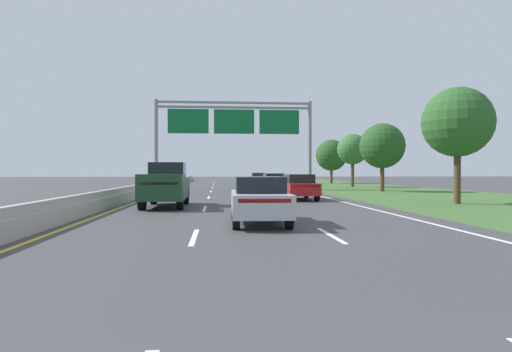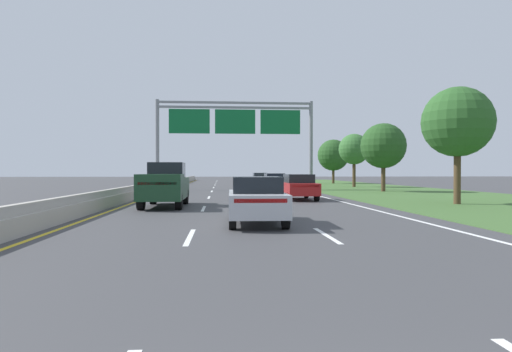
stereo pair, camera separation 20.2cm
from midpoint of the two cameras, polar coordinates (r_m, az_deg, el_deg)
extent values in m
plane|color=#3D3D3F|center=(36.44, -2.71, -2.15)|extent=(220.00, 220.00, 0.00)
cube|color=white|center=(12.03, -8.01, -7.74)|extent=(0.14, 3.00, 0.01)
cube|color=white|center=(20.97, -6.48, -4.18)|extent=(0.14, 3.00, 0.01)
cube|color=white|center=(29.94, -5.87, -2.74)|extent=(0.14, 3.00, 0.01)
cube|color=white|center=(38.93, -5.54, -1.97)|extent=(0.14, 3.00, 0.01)
cube|color=white|center=(47.92, -5.34, -1.49)|extent=(0.14, 3.00, 0.01)
cube|color=white|center=(56.91, -5.20, -1.16)|extent=(0.14, 3.00, 0.01)
cube|color=white|center=(65.91, -5.10, -0.92)|extent=(0.14, 3.00, 0.01)
cube|color=white|center=(74.90, -5.02, -0.74)|extent=(0.14, 3.00, 0.01)
cube|color=white|center=(83.90, -4.96, -0.59)|extent=(0.14, 3.00, 0.01)
cube|color=white|center=(12.37, 9.52, -7.51)|extent=(0.14, 3.00, 0.01)
cube|color=white|center=(21.16, 3.61, -4.13)|extent=(0.14, 3.00, 0.01)
cube|color=white|center=(30.08, 1.20, -2.72)|extent=(0.14, 3.00, 0.01)
cube|color=white|center=(39.03, -0.10, -1.96)|extent=(0.14, 3.00, 0.01)
cube|color=white|center=(48.00, -0.92, -1.48)|extent=(0.14, 3.00, 0.01)
cube|color=white|center=(56.98, -1.48, -1.15)|extent=(0.14, 3.00, 0.01)
cube|color=white|center=(65.97, -1.88, -0.92)|extent=(0.14, 3.00, 0.01)
cube|color=white|center=(74.96, -2.19, -0.73)|extent=(0.14, 3.00, 0.01)
cube|color=white|center=(83.95, -2.44, -0.59)|extent=(0.14, 3.00, 0.01)
cube|color=white|center=(37.09, 6.45, -2.10)|extent=(0.16, 106.00, 0.01)
cube|color=gold|center=(36.74, -11.95, -2.13)|extent=(0.16, 106.00, 0.01)
cube|color=#3D602D|center=(39.41, 18.02, -1.96)|extent=(14.00, 110.00, 0.02)
cube|color=#A8A399|center=(36.82, -13.03, -1.71)|extent=(0.60, 110.00, 0.55)
cube|color=#A8A399|center=(36.81, -13.03, -1.05)|extent=(0.25, 110.00, 0.30)
cylinder|color=gray|center=(42.97, -12.42, 3.95)|extent=(0.36, 0.36, 8.54)
cylinder|color=gray|center=(43.45, 7.20, 3.92)|extent=(0.36, 0.36, 8.54)
cube|color=gray|center=(43.01, -2.56, 9.38)|extent=(14.70, 0.24, 0.20)
cube|color=gray|center=(42.95, -2.56, 8.79)|extent=(14.70, 0.24, 0.20)
cube|color=#0C602D|center=(42.67, -8.42, 6.97)|extent=(3.83, 0.12, 2.30)
cube|color=#0C602D|center=(42.59, -2.55, 6.99)|extent=(3.83, 0.12, 2.30)
cube|color=#0C602D|center=(42.95, 3.28, 6.93)|extent=(3.83, 0.12, 2.30)
cube|color=#193D23|center=(22.35, -11.35, -1.54)|extent=(2.01, 5.40, 1.00)
cube|color=black|center=(23.18, -11.10, 0.74)|extent=(1.72, 1.90, 0.78)
cube|color=#B21414|center=(19.70, -12.26, -0.95)|extent=(1.68, 0.08, 0.12)
cube|color=#193D23|center=(20.62, -11.91, -0.05)|extent=(2.00, 1.95, 0.20)
cylinder|color=black|center=(24.30, -12.83, -2.55)|extent=(0.30, 0.84, 0.84)
cylinder|color=black|center=(24.12, -8.82, -2.56)|extent=(0.30, 0.84, 0.84)
cylinder|color=black|center=(20.68, -14.29, -3.10)|extent=(0.30, 0.84, 0.84)
cylinder|color=black|center=(20.46, -9.58, -3.13)|extent=(0.30, 0.84, 0.84)
cube|color=maroon|center=(27.47, 5.68, -1.61)|extent=(1.88, 4.42, 0.72)
cube|color=black|center=(27.41, 5.70, -0.32)|extent=(1.60, 2.32, 0.52)
cube|color=#B21414|center=(25.35, 6.60, -1.31)|extent=(1.53, 0.10, 0.12)
cylinder|color=black|center=(28.82, 3.55, -2.22)|extent=(0.23, 0.66, 0.66)
cylinder|color=black|center=(29.11, 6.67, -2.20)|extent=(0.23, 0.66, 0.66)
cylinder|color=black|center=(25.87, 4.56, -2.54)|extent=(0.23, 0.66, 0.66)
cylinder|color=black|center=(26.19, 8.02, -2.51)|extent=(0.23, 0.66, 0.66)
cube|color=navy|center=(39.17, 2.51, -0.95)|extent=(1.89, 4.43, 0.72)
cube|color=black|center=(39.11, 2.52, -0.04)|extent=(1.60, 2.32, 0.52)
cube|color=#B21414|center=(37.03, 2.96, -0.70)|extent=(1.53, 0.10, 0.12)
cylinder|color=black|center=(40.57, 1.10, -1.40)|extent=(0.23, 0.66, 0.66)
cylinder|color=black|center=(40.78, 3.33, -1.39)|extent=(0.23, 0.66, 0.66)
cylinder|color=black|center=(37.60, 1.61, -1.56)|extent=(0.23, 0.66, 0.66)
cylinder|color=black|center=(37.82, 4.02, -1.55)|extent=(0.23, 0.66, 0.66)
cube|color=#B2B5BA|center=(14.88, 0.43, -3.48)|extent=(1.91, 4.44, 0.72)
cube|color=black|center=(14.80, 0.45, -1.10)|extent=(1.61, 2.33, 0.52)
cube|color=#B21414|center=(12.71, 1.06, -3.20)|extent=(1.53, 0.11, 0.12)
cylinder|color=black|center=(16.37, -2.71, -4.37)|extent=(0.23, 0.66, 0.66)
cylinder|color=black|center=(16.46, 2.88, -4.34)|extent=(0.23, 0.66, 0.66)
cylinder|color=black|center=(13.39, -2.59, -5.48)|extent=(0.23, 0.66, 0.66)
cylinder|color=black|center=(13.50, 4.25, -5.43)|extent=(0.23, 0.66, 0.66)
cube|color=silver|center=(55.77, 0.57, -0.49)|extent=(1.86, 4.42, 0.72)
cube|color=black|center=(55.72, 0.58, 0.15)|extent=(1.59, 2.31, 0.52)
cube|color=#B21414|center=(53.62, 0.79, -0.30)|extent=(1.53, 0.09, 0.12)
cylinder|color=black|center=(57.20, -0.37, -0.82)|extent=(0.23, 0.66, 0.66)
cylinder|color=black|center=(57.35, 1.22, -0.82)|extent=(0.23, 0.66, 0.66)
cylinder|color=black|center=(54.22, -0.12, -0.90)|extent=(0.23, 0.66, 0.66)
cylinder|color=black|center=(54.38, 1.56, -0.89)|extent=(0.23, 0.66, 0.66)
cylinder|color=#4C3823|center=(25.84, 24.63, -0.13)|extent=(0.36, 0.36, 2.89)
sphere|color=#285623|center=(25.97, 24.65, 6.34)|extent=(3.70, 3.70, 3.70)
cylinder|color=#4C3823|center=(39.85, 16.16, -0.21)|extent=(0.36, 0.36, 2.40)
sphere|color=#234C1E|center=(39.91, 16.18, 3.75)|extent=(3.89, 3.89, 3.89)
cylinder|color=#4C3823|center=(50.58, 12.58, 0.22)|extent=(0.36, 0.36, 2.86)
sphere|color=#33662D|center=(50.64, 12.59, 3.39)|extent=(3.42, 3.42, 3.42)
cylinder|color=#4C3823|center=(64.98, 9.98, 0.06)|extent=(0.36, 0.36, 2.29)
sphere|color=#234C1E|center=(65.02, 9.98, 2.66)|extent=(4.51, 4.51, 4.51)
camera|label=1|loc=(0.10, -89.80, 0.00)|focal=31.16mm
camera|label=2|loc=(0.10, 90.20, 0.00)|focal=31.16mm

